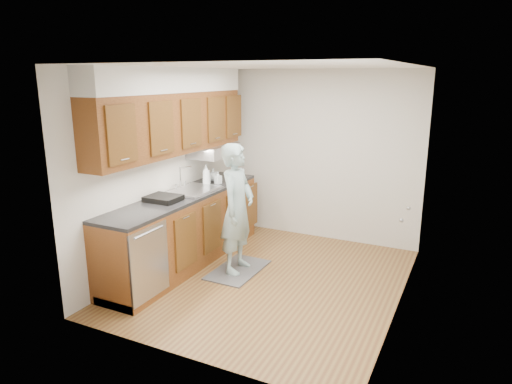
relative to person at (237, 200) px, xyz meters
The scene contains 14 objects.
floor 1.05m from the person, ahead, with size 3.50×3.50×0.00m, color olive.
ceiling 1.64m from the person, ahead, with size 3.50×3.50×0.00m, color white.
wall_left 1.07m from the person, behind, with size 0.02×3.50×2.50m, color silver.
wall_right 2.01m from the person, ahead, with size 0.02×3.50×2.50m, color silver.
wall_back 1.77m from the person, 74.06° to the left, with size 3.00×0.02×2.50m, color silver.
counter 0.85m from the person, behind, with size 0.64×2.80×1.30m.
upper_cabinets 1.33m from the person, behind, with size 0.47×2.80×1.21m.
closet_door 1.98m from the person, ahead, with size 0.02×1.22×2.05m, color beige.
floor_mat 0.92m from the person, 90.00° to the left, with size 0.52×0.89×0.02m, color #5A5A5C.
person is the anchor object (origin of this frame).
soap_bottle_a 0.90m from the person, 146.78° to the left, with size 0.11×0.11×0.29m, color white.
soap_bottle_b 0.88m from the person, 135.93° to the left, with size 0.08×0.08×0.17m, color white.
soap_bottle_c 1.08m from the person, 136.90° to the left, with size 0.14×0.14×0.18m, color white.
dish_rack 0.89m from the person, 148.97° to the right, with size 0.39×0.33×0.06m, color black.
Camera 1 is at (2.09, -4.64, 2.40)m, focal length 32.00 mm.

